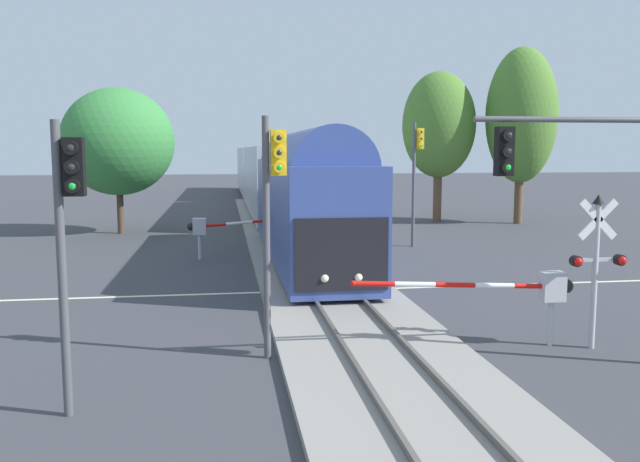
# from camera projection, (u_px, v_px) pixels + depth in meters

# --- Properties ---
(ground_plane) EXTENTS (220.00, 220.00, 0.00)m
(ground_plane) POSITION_uv_depth(u_px,v_px,m) (326.00, 290.00, 22.21)
(ground_plane) COLOR #3D3D42
(road_centre_stripe) EXTENTS (44.00, 0.20, 0.01)m
(road_centre_stripe) POSITION_uv_depth(u_px,v_px,m) (326.00, 290.00, 22.21)
(road_centre_stripe) COLOR beige
(road_centre_stripe) RESTS_ON ground
(railway_track) EXTENTS (4.40, 80.00, 0.32)m
(railway_track) POSITION_uv_depth(u_px,v_px,m) (326.00, 288.00, 22.20)
(railway_track) COLOR gray
(railway_track) RESTS_ON ground
(commuter_train) EXTENTS (3.04, 63.47, 5.16)m
(commuter_train) POSITION_uv_depth(u_px,v_px,m) (269.00, 177.00, 48.22)
(commuter_train) COLOR #384C93
(commuter_train) RESTS_ON railway_track
(crossing_gate_near) EXTENTS (5.46, 0.40, 1.80)m
(crossing_gate_near) POSITION_uv_depth(u_px,v_px,m) (530.00, 289.00, 15.73)
(crossing_gate_near) COLOR #B7B7BC
(crossing_gate_near) RESTS_ON ground
(crossing_signal_mast) EXTENTS (1.36, 0.44, 3.67)m
(crossing_signal_mast) POSITION_uv_depth(u_px,v_px,m) (597.00, 255.00, 15.45)
(crossing_signal_mast) COLOR #B2B2B7
(crossing_signal_mast) RESTS_ON ground
(crossing_gate_far) EXTENTS (6.29, 0.40, 1.92)m
(crossing_gate_far) POSITION_uv_depth(u_px,v_px,m) (217.00, 226.00, 28.37)
(crossing_gate_far) COLOR #B7B7BC
(crossing_gate_far) RESTS_ON ground
(traffic_signal_near_right) EXTENTS (4.84, 0.38, 5.57)m
(traffic_signal_near_right) POSITION_uv_depth(u_px,v_px,m) (616.00, 174.00, 13.84)
(traffic_signal_near_right) COLOR #4C4C51
(traffic_signal_near_right) RESTS_ON ground
(traffic_signal_median) EXTENTS (0.53, 0.38, 5.44)m
(traffic_signal_median) POSITION_uv_depth(u_px,v_px,m) (272.00, 198.00, 14.56)
(traffic_signal_median) COLOR #4C4C51
(traffic_signal_median) RESTS_ON ground
(traffic_signal_far_side) EXTENTS (0.53, 0.38, 6.05)m
(traffic_signal_far_side) POSITION_uv_depth(u_px,v_px,m) (417.00, 164.00, 31.89)
(traffic_signal_far_side) COLOR #4C4C51
(traffic_signal_far_side) RESTS_ON ground
(traffic_signal_near_left) EXTENTS (0.53, 0.38, 5.21)m
(traffic_signal_near_left) POSITION_uv_depth(u_px,v_px,m) (68.00, 220.00, 11.32)
(traffic_signal_near_left) COLOR #4C4C51
(traffic_signal_near_left) RESTS_ON ground
(maple_right_background) EXTENTS (4.45, 4.45, 11.14)m
(maple_right_background) POSITION_uv_depth(u_px,v_px,m) (521.00, 116.00, 41.70)
(maple_right_background) COLOR brown
(maple_right_background) RESTS_ON ground
(oak_behind_train) EXTENTS (6.23, 6.23, 8.15)m
(oak_behind_train) POSITION_uv_depth(u_px,v_px,m) (118.00, 142.00, 36.84)
(oak_behind_train) COLOR #4C3828
(oak_behind_train) RESTS_ON ground
(oak_far_right) EXTENTS (4.76, 4.76, 9.77)m
(oak_far_right) POSITION_uv_depth(u_px,v_px,m) (439.00, 125.00, 43.00)
(oak_far_right) COLOR brown
(oak_far_right) RESTS_ON ground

